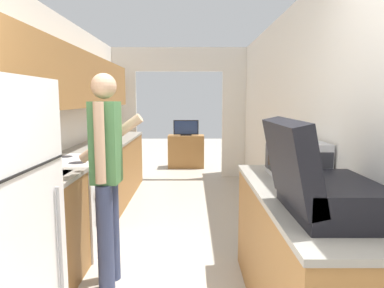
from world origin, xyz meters
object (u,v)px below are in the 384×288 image
object	(u,v)px
tv_cabinet	(185,151)
television	(185,128)
range_oven	(71,203)
suitcase	(316,185)
person	(105,174)
microwave	(295,159)

from	to	relation	value
tv_cabinet	television	xyz separation A→B (m)	(-0.00, -0.04, 0.53)
television	range_oven	bearing A→B (deg)	-104.76
suitcase	tv_cabinet	xyz separation A→B (m)	(-0.79, 5.83, -0.72)
range_oven	person	size ratio (longest dim) A/B	0.62
person	tv_cabinet	size ratio (longest dim) A/B	2.17
person	tv_cabinet	xyz separation A→B (m)	(0.55, 4.90, -0.57)
range_oven	person	bearing A→B (deg)	-52.78
suitcase	tv_cabinet	distance (m)	5.93
range_oven	suitcase	distance (m)	2.58
person	microwave	xyz separation A→B (m)	(1.50, -0.04, 0.13)
microwave	range_oven	bearing A→B (deg)	159.81
person	tv_cabinet	bearing A→B (deg)	-3.11
microwave	tv_cabinet	distance (m)	5.08
person	suitcase	distance (m)	1.64
suitcase	tv_cabinet	bearing A→B (deg)	97.73
range_oven	suitcase	xyz separation A→B (m)	(1.89, -1.64, 0.62)
microwave	tv_cabinet	size ratio (longest dim) A/B	0.58
range_oven	tv_cabinet	size ratio (longest dim) A/B	1.34
microwave	television	xyz separation A→B (m)	(-0.95, 4.90, -0.17)
range_oven	tv_cabinet	xyz separation A→B (m)	(1.09, 4.19, -0.11)
microwave	television	distance (m)	5.00
person	television	world-z (taller)	person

